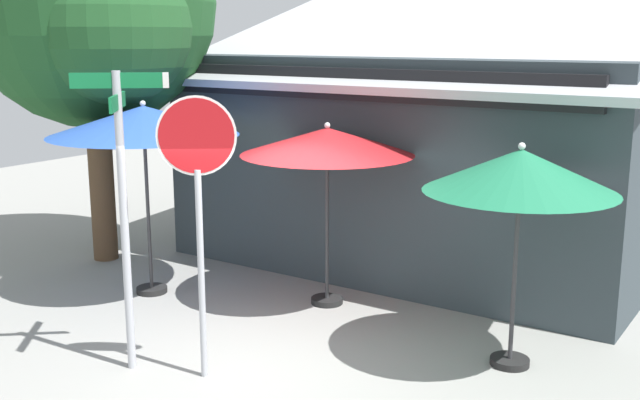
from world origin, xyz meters
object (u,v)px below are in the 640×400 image
Objects in this scene: street_sign_post at (123,191)px; patio_umbrella_royal_blue_left at (144,122)px; stop_sign at (198,183)px; patio_umbrella_forest_green_right at (520,172)px; shade_tree at (94,7)px; patio_umbrella_crimson_center at (327,143)px.

patio_umbrella_royal_blue_left is (-1.69, 1.92, 0.46)m from street_sign_post.
patio_umbrella_forest_green_right is (2.66, 2.13, 0.06)m from stop_sign.
shade_tree reaches higher than stop_sign.
stop_sign is 1.21× the size of patio_umbrella_forest_green_right.
patio_umbrella_royal_blue_left is at bearing 131.37° from street_sign_post.
stop_sign is (0.82, 0.28, 0.13)m from street_sign_post.
shade_tree is at bearing -175.63° from patio_umbrella_crimson_center.
shade_tree reaches higher than patio_umbrella_crimson_center.
patio_umbrella_royal_blue_left is 2.45m from shade_tree.
shade_tree reaches higher than street_sign_post.
shade_tree is (-6.90, 0.22, 1.85)m from patio_umbrella_forest_green_right.
stop_sign reaches higher than patio_umbrella_forest_green_right.
shade_tree is at bearing 142.36° from street_sign_post.
shade_tree is (-1.73, 0.72, 1.58)m from patio_umbrella_royal_blue_left.
patio_umbrella_crimson_center is at bearing 4.37° from shade_tree.
stop_sign is at bearing 19.08° from street_sign_post.
street_sign_post is at bearing -48.63° from patio_umbrella_royal_blue_left.
patio_umbrella_crimson_center is at bearing 77.35° from street_sign_post.
street_sign_post reaches higher than stop_sign.
patio_umbrella_royal_blue_left is at bearing -22.55° from shade_tree.
patio_umbrella_royal_blue_left reaches higher than patio_umbrella_crimson_center.
patio_umbrella_crimson_center is at bearing 93.37° from stop_sign.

